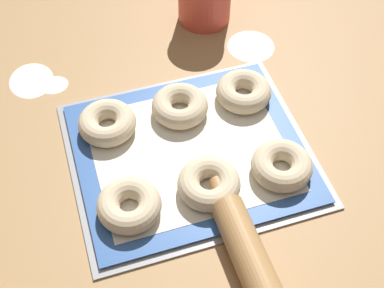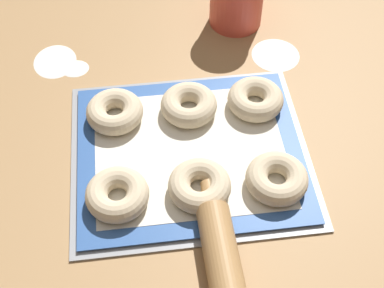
{
  "view_description": "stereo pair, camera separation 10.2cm",
  "coord_description": "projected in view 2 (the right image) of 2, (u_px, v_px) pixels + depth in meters",
  "views": [
    {
      "loc": [
        -0.17,
        -0.55,
        0.75
      ],
      "look_at": [
        0.0,
        -0.01,
        0.03
      ],
      "focal_mm": 50.0,
      "sensor_mm": 36.0,
      "label": 1
    },
    {
      "loc": [
        -0.07,
        -0.57,
        0.75
      ],
      "look_at": [
        0.0,
        -0.01,
        0.03
      ],
      "focal_mm": 50.0,
      "sensor_mm": 36.0,
      "label": 2
    }
  ],
  "objects": [
    {
      "name": "bagel_front_left",
      "position": [
        117.0,
        194.0,
        0.85
      ],
      "size": [
        0.1,
        0.1,
        0.04
      ],
      "color": "beige",
      "rests_on": "baking_mat"
    },
    {
      "name": "flour_patch_near",
      "position": [
        276.0,
        55.0,
        1.1
      ],
      "size": [
        0.1,
        0.1,
        0.0
      ],
      "color": "white",
      "rests_on": "ground_plane"
    },
    {
      "name": "bagel_front_right",
      "position": [
        277.0,
        179.0,
        0.87
      ],
      "size": [
        0.1,
        0.1,
        0.04
      ],
      "color": "beige",
      "rests_on": "baking_mat"
    },
    {
      "name": "ground_plane",
      "position": [
        189.0,
        149.0,
        0.95
      ],
      "size": [
        2.8,
        2.8,
        0.0
      ],
      "primitive_type": "plane",
      "color": "#A87F51"
    },
    {
      "name": "bagel_back_left",
      "position": [
        115.0,
        112.0,
        0.96
      ],
      "size": [
        0.1,
        0.1,
        0.04
      ],
      "color": "beige",
      "rests_on": "baking_mat"
    },
    {
      "name": "flour_patch_far",
      "position": [
        75.0,
        68.0,
        1.07
      ],
      "size": [
        0.06,
        0.05,
        0.0
      ],
      "color": "white",
      "rests_on": "ground_plane"
    },
    {
      "name": "baking_mat",
      "position": [
        192.0,
        151.0,
        0.93
      ],
      "size": [
        0.39,
        0.34,
        0.0
      ],
      "color": "#2D569E",
      "rests_on": "baking_tray"
    },
    {
      "name": "baking_tray",
      "position": [
        192.0,
        153.0,
        0.94
      ],
      "size": [
        0.41,
        0.36,
        0.01
      ],
      "color": "#93969B",
      "rests_on": "ground_plane"
    },
    {
      "name": "flour_patch_side",
      "position": [
        55.0,
        61.0,
        1.08
      ],
      "size": [
        0.09,
        0.1,
        0.0
      ],
      "color": "white",
      "rests_on": "ground_plane"
    },
    {
      "name": "bagel_back_center",
      "position": [
        189.0,
        105.0,
        0.97
      ],
      "size": [
        0.1,
        0.1,
        0.04
      ],
      "color": "beige",
      "rests_on": "baking_mat"
    },
    {
      "name": "bagel_back_right",
      "position": [
        256.0,
        99.0,
        0.98
      ],
      "size": [
        0.1,
        0.1,
        0.04
      ],
      "color": "beige",
      "rests_on": "baking_mat"
    },
    {
      "name": "bagel_front_center",
      "position": [
        200.0,
        186.0,
        0.86
      ],
      "size": [
        0.1,
        0.1,
        0.04
      ],
      "color": "beige",
      "rests_on": "baking_mat"
    }
  ]
}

